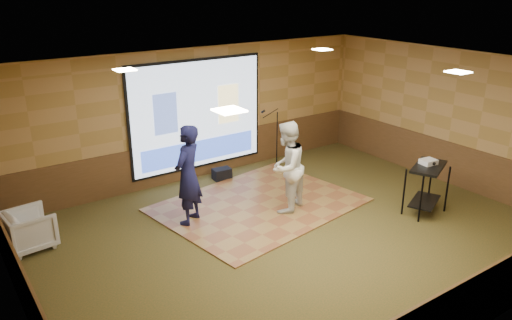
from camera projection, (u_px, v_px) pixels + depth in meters
ground at (291, 234)px, 9.14m from camera, size 9.00×9.00×0.00m
room_shell at (294, 124)px, 8.42m from camera, size 9.04×7.04×3.02m
wainscot_back at (199, 157)px, 11.66m from camera, size 9.00×0.04×0.95m
wainscot_front at (464, 310)px, 6.29m from camera, size 9.00×0.04×0.95m
wainscot_left at (26, 295)px, 6.58m from camera, size 0.04×7.00×0.95m
wainscot_right at (445, 161)px, 11.37m from camera, size 0.04×7.00×0.95m
projector_screen at (198, 116)px, 11.28m from camera, size 3.32×0.06×2.52m
downlight_nw at (125, 70)px, 8.33m from camera, size 0.32×0.32×0.02m
downlight_ne at (322, 49)px, 10.68m from camera, size 0.32×0.32×0.02m
downlight_sw at (229, 110)px, 5.78m from camera, size 0.32×0.32×0.02m
downlight_se at (458, 72)px, 8.14m from camera, size 0.32×0.32×0.02m
dance_floor at (259, 205)px, 10.29m from camera, size 4.29×3.51×0.03m
player_left at (188, 175)px, 9.23m from camera, size 0.83×0.77×1.91m
player_right at (287, 167)px, 9.73m from camera, size 1.09×1.00×1.83m
av_table at (427, 180)px, 9.72m from camera, size 0.96×0.50×1.01m
projector at (428, 162)px, 9.68m from camera, size 0.32×0.28×0.10m
mic_stand at (275, 148)px, 12.19m from camera, size 0.59×0.24×1.51m
banquet_chair at (30, 229)px, 8.57m from camera, size 0.84×0.82×0.70m
duffel_bag at (222, 174)px, 11.59m from camera, size 0.44×0.31×0.26m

